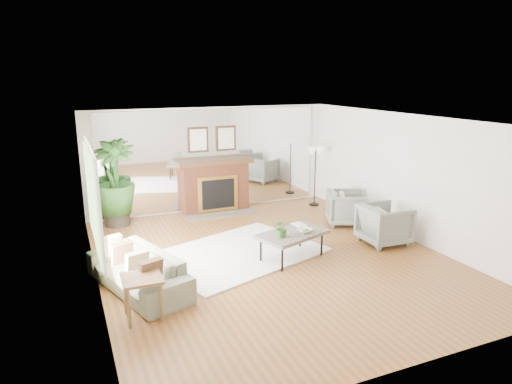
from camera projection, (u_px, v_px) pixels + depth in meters
name	position (u px, v px, depth m)	size (l,w,h in m)	color
ground	(273.00, 258.00, 8.28)	(7.00, 7.00, 0.00)	brown
wall_left	(93.00, 211.00, 6.83)	(0.02, 7.00, 2.50)	white
wall_right	(408.00, 177.00, 9.11)	(0.02, 7.00, 2.50)	white
wall_back	(212.00, 159.00, 11.08)	(6.00, 0.02, 2.50)	white
mirror_panel	(212.00, 159.00, 11.06)	(5.40, 0.04, 2.40)	silver
window_panel	(92.00, 198.00, 7.17)	(0.04, 2.40, 1.50)	#B2E09E
fireplace	(215.00, 185.00, 11.02)	(1.85, 0.83, 2.05)	brown
area_rug	(237.00, 253.00, 8.48)	(2.97, 2.12, 0.03)	white
coffee_table	(292.00, 235.00, 8.15)	(1.43, 1.11, 0.50)	#695C52
sofa	(138.00, 271.00, 7.02)	(2.05, 0.80, 0.60)	gray
armchair_back	(346.00, 208.00, 10.12)	(0.80, 0.83, 0.75)	slate
armchair_front	(385.00, 224.00, 8.94)	(0.84, 0.86, 0.78)	slate
side_table	(142.00, 284.00, 6.14)	(0.54, 0.54, 0.60)	brown
potted_ficus	(114.00, 181.00, 9.90)	(1.14, 1.14, 1.87)	black
floor_lamp	(316.00, 156.00, 11.39)	(0.49, 0.27, 1.50)	black
tabletop_plant	(282.00, 228.00, 7.88)	(0.30, 0.26, 0.33)	#326726
fruit_bowl	(305.00, 230.00, 8.15)	(0.26, 0.26, 0.07)	brown
book	(295.00, 226.00, 8.48)	(0.20, 0.27, 0.02)	brown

